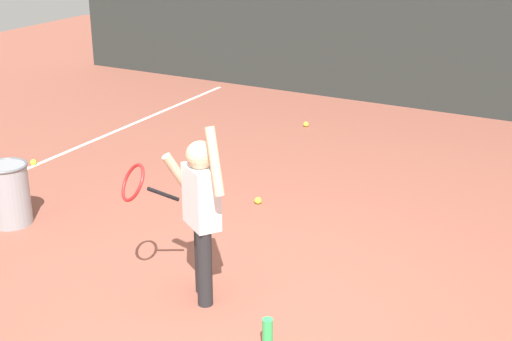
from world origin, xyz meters
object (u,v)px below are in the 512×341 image
tennis_player (199,206)px  ball_hopper (9,193)px  tennis_ball_1 (33,162)px  water_bottle (268,334)px  tennis_ball_0 (306,124)px  tennis_ball_3 (258,201)px

tennis_player → ball_hopper: tennis_player is taller
tennis_player → tennis_ball_1: bearing=-171.3°
ball_hopper → tennis_ball_1: size_ratio=8.52×
tennis_player → tennis_ball_1: (-3.09, 1.45, -0.69)m
ball_hopper → water_bottle: ball_hopper is taller
tennis_ball_0 → tennis_ball_3: same height
ball_hopper → tennis_ball_1: ball_hopper is taller
water_bottle → tennis_ball_3: 2.34m
tennis_player → tennis_ball_0: size_ratio=20.46×
water_bottle → tennis_ball_0: (-1.79, 4.47, -0.08)m
water_bottle → tennis_ball_0: bearing=111.9°
ball_hopper → water_bottle: bearing=-11.7°
ball_hopper → tennis_ball_1: 1.52m
tennis_player → ball_hopper: 2.24m
tennis_ball_3 → tennis_player: bearing=-75.3°
ball_hopper → tennis_ball_3: size_ratio=8.52×
water_bottle → tennis_ball_0: 4.81m
tennis_ball_0 → tennis_ball_1: (-2.02, -2.68, 0.00)m
tennis_ball_1 → tennis_ball_0: bearing=53.0°
tennis_player → ball_hopper: size_ratio=2.40×
ball_hopper → tennis_ball_0: ball_hopper is taller
water_bottle → tennis_ball_0: water_bottle is taller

